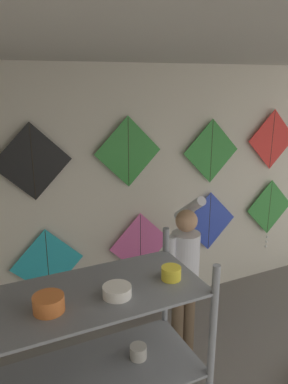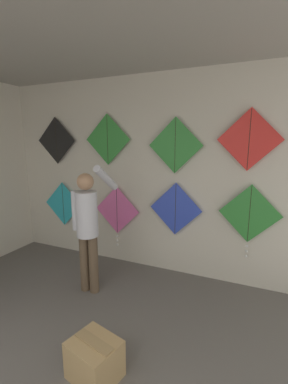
# 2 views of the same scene
# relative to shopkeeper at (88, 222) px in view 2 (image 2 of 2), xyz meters

# --- Properties ---
(back_panel) EXTENTS (5.44, 0.06, 2.80)m
(back_panel) POSITION_rel_shopkeeper_xyz_m (0.39, 0.94, 0.48)
(back_panel) COLOR beige
(back_panel) RESTS_ON ground
(ceiling_slab) EXTENTS (5.44, 4.46, 0.04)m
(ceiling_slab) POSITION_rel_shopkeeper_xyz_m (0.39, -0.92, 1.90)
(ceiling_slab) COLOR #A8A399
(shopkeeper) EXTENTS (0.41, 0.57, 1.63)m
(shopkeeper) POSITION_rel_shopkeeper_xyz_m (0.00, 0.00, 0.00)
(shopkeeper) COLOR brown
(shopkeeper) RESTS_ON ground
(cardboard_box) EXTENTS (0.45, 0.41, 0.34)m
(cardboard_box) POSITION_rel_shopkeeper_xyz_m (0.76, -1.03, -0.75)
(cardboard_box) COLOR tan
(cardboard_box) RESTS_ON ground
(kite_0) EXTENTS (0.75, 0.01, 0.75)m
(kite_0) POSITION_rel_shopkeeper_xyz_m (-1.11, 0.85, -0.07)
(kite_0) COLOR #28B2C6
(kite_1) EXTENTS (0.75, 0.04, 0.95)m
(kite_1) POSITION_rel_shopkeeper_xyz_m (-0.06, 0.85, -0.10)
(kite_1) COLOR pink
(kite_2) EXTENTS (0.75, 0.01, 0.75)m
(kite_2) POSITION_rel_shopkeeper_xyz_m (0.87, 0.85, 0.05)
(kite_2) COLOR blue
(kite_3) EXTENTS (0.75, 0.04, 0.95)m
(kite_3) POSITION_rel_shopkeeper_xyz_m (1.82, 0.85, 0.06)
(kite_3) COLOR #338C38
(kite_4) EXTENTS (0.75, 0.01, 0.75)m
(kite_4) POSITION_rel_shopkeeper_xyz_m (-1.17, 0.85, 0.99)
(kite_4) COLOR black
(kite_5) EXTENTS (0.75, 0.01, 0.75)m
(kite_5) POSITION_rel_shopkeeper_xyz_m (-0.20, 0.85, 1.00)
(kite_5) COLOR #338C38
(kite_6) EXTENTS (0.75, 0.01, 0.75)m
(kite_6) POSITION_rel_shopkeeper_xyz_m (0.84, 0.85, 0.92)
(kite_6) COLOR #338C38
(kite_7) EXTENTS (0.75, 0.01, 0.75)m
(kite_7) POSITION_rel_shopkeeper_xyz_m (1.75, 0.85, 1.00)
(kite_7) COLOR red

